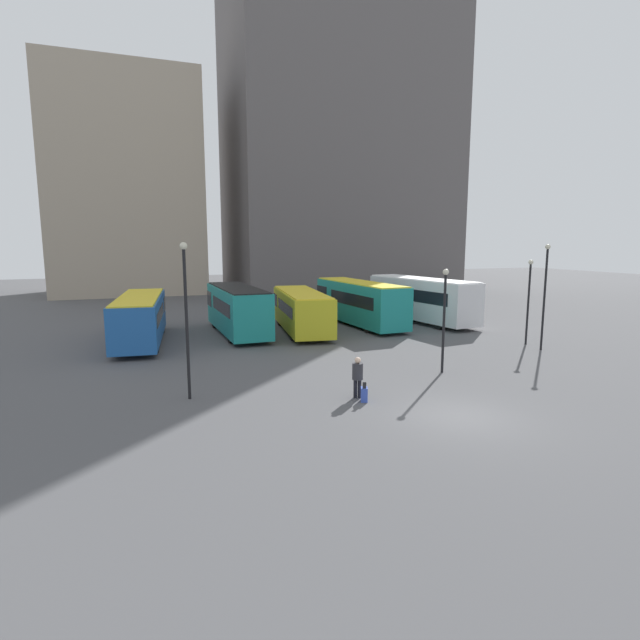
% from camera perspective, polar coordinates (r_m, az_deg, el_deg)
% --- Properties ---
extents(ground_plane, '(160.00, 160.00, 0.00)m').
position_cam_1_polar(ground_plane, '(18.48, 15.60, -10.56)').
color(ground_plane, '#4C4C4F').
extents(building_block_left, '(16.65, 12.56, 25.01)m').
position_cam_1_polar(building_block_left, '(64.76, -21.28, 14.04)').
color(building_block_left, tan).
rests_on(building_block_left, ground_plane).
extents(building_block_right, '(29.07, 17.92, 43.43)m').
position_cam_1_polar(building_block_right, '(71.66, 2.16, 21.53)').
color(building_block_right, '#5B5656').
rests_on(building_block_right, ground_plane).
extents(bus_0, '(3.56, 10.38, 2.85)m').
position_cam_1_polar(bus_0, '(32.05, -19.84, 0.31)').
color(bus_0, '#1E56A3').
rests_on(bus_0, ground_plane).
extents(bus_1, '(2.56, 9.36, 3.13)m').
position_cam_1_polar(bus_1, '(33.46, -9.45, 1.30)').
color(bus_1, '#19847F').
rests_on(bus_1, ground_plane).
extents(bus_2, '(3.90, 9.88, 2.76)m').
position_cam_1_polar(bus_2, '(33.94, -2.15, 1.20)').
color(bus_2, gold).
rests_on(bus_2, ground_plane).
extents(bus_3, '(2.85, 10.44, 3.18)m').
position_cam_1_polar(bus_3, '(36.81, 4.50, 2.13)').
color(bus_3, '#19847F').
rests_on(bus_3, ground_plane).
extents(bus_4, '(3.72, 10.66, 3.34)m').
position_cam_1_polar(bus_4, '(38.84, 11.41, 2.46)').
color(bus_4, silver).
rests_on(bus_4, ground_plane).
extents(traveler, '(0.55, 0.55, 1.63)m').
position_cam_1_polar(traveler, '(19.60, 4.32, -6.15)').
color(traveler, black).
rests_on(traveler, ground_plane).
extents(suitcase, '(0.37, 0.42, 0.80)m').
position_cam_1_polar(suitcase, '(19.37, 5.07, -8.47)').
color(suitcase, '#334CB2').
rests_on(suitcase, ground_plane).
extents(lamp_post_0, '(0.28, 0.28, 5.93)m').
position_cam_1_polar(lamp_post_0, '(30.47, 24.32, 3.26)').
color(lamp_post_0, black).
rests_on(lamp_post_0, ground_plane).
extents(lamp_post_1, '(0.28, 0.28, 6.05)m').
position_cam_1_polar(lamp_post_1, '(19.60, -15.06, 1.21)').
color(lamp_post_1, black).
rests_on(lamp_post_1, ground_plane).
extents(lamp_post_2, '(0.28, 0.28, 5.03)m').
position_cam_1_polar(lamp_post_2, '(31.83, 22.75, 2.72)').
color(lamp_post_2, black).
rests_on(lamp_post_2, ground_plane).
extents(lamp_post_3, '(0.28, 0.28, 4.85)m').
position_cam_1_polar(lamp_post_3, '(23.63, 14.02, 0.98)').
color(lamp_post_3, black).
rests_on(lamp_post_3, ground_plane).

